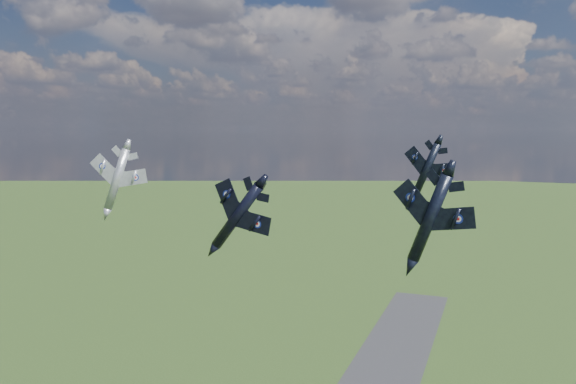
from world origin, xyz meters
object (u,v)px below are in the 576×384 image
at_px(jet_lead_navy, 237,216).
at_px(jet_high_navy, 426,170).
at_px(jet_right_navy, 430,218).
at_px(jet_left_silver, 117,179).

xyz_separation_m(jet_lead_navy, jet_high_navy, (24.17, 25.49, 5.77)).
relative_size(jet_right_navy, jet_left_silver, 0.85).
bearing_deg(jet_left_silver, jet_right_navy, -43.18).
relative_size(jet_lead_navy, jet_high_navy, 1.21).
distance_m(jet_right_navy, jet_high_navy, 39.57).
xyz_separation_m(jet_lead_navy, jet_right_navy, (29.42, -13.66, 3.39)).
distance_m(jet_lead_navy, jet_left_silver, 32.36).
relative_size(jet_high_navy, jet_left_silver, 0.84).
bearing_deg(jet_right_navy, jet_high_navy, 107.66).
distance_m(jet_high_navy, jet_left_silver, 56.16).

